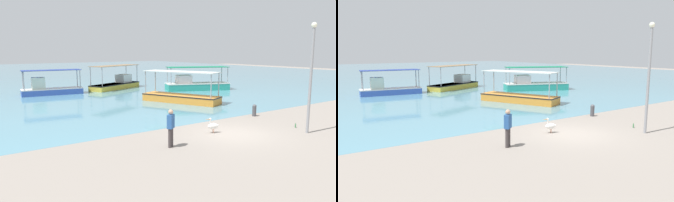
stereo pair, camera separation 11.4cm
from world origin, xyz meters
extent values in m
plane|color=gray|center=(0.00, 0.00, 0.00)|extent=(120.00, 120.00, 0.00)
cube|color=#5B94A8|center=(0.00, 48.00, 0.00)|extent=(110.00, 90.00, 0.00)
cube|color=gold|center=(3.63, 21.18, 0.29)|extent=(6.62, 4.34, 0.58)
cube|color=black|center=(3.63, 21.18, 0.54)|extent=(6.68, 4.40, 0.08)
cylinder|color=#99999E|center=(1.26, 19.22, 1.54)|extent=(0.08, 0.08, 1.92)
cylinder|color=#99999E|center=(0.60, 20.65, 1.54)|extent=(0.08, 0.08, 1.92)
cylinder|color=#99999E|center=(6.67, 21.70, 1.54)|extent=(0.08, 0.08, 1.92)
cylinder|color=#99999E|center=(6.01, 23.13, 1.54)|extent=(0.08, 0.08, 1.92)
cube|color=#876B4C|center=(3.63, 21.18, 2.52)|extent=(6.48, 4.35, 0.05)
cube|color=silver|center=(4.95, 21.78, 1.03)|extent=(1.89, 1.78, 0.90)
cube|color=orange|center=(3.88, 9.65, 0.31)|extent=(4.19, 6.59, 0.62)
cube|color=black|center=(3.88, 9.65, 0.58)|extent=(4.24, 6.65, 0.08)
cylinder|color=#99999E|center=(2.00, 12.07, 1.55)|extent=(0.08, 0.08, 1.85)
cylinder|color=#99999E|center=(3.36, 12.67, 1.55)|extent=(0.08, 0.08, 1.85)
cylinder|color=#99999E|center=(4.40, 6.63, 1.55)|extent=(0.08, 0.08, 1.85)
cylinder|color=#99999E|center=(5.76, 7.23, 1.55)|extent=(0.08, 0.08, 1.85)
cube|color=silver|center=(3.88, 9.65, 2.50)|extent=(4.20, 6.45, 0.05)
cube|color=#3858B7|center=(-3.36, 20.33, 0.30)|extent=(5.66, 2.18, 0.60)
cube|color=silver|center=(-3.36, 20.33, 0.57)|extent=(5.70, 2.23, 0.08)
cylinder|color=#99999E|center=(-0.80, 20.65, 1.46)|extent=(0.08, 0.08, 1.70)
cylinder|color=#99999E|center=(-0.95, 19.39, 1.46)|extent=(0.08, 0.08, 1.70)
cylinder|color=#99999E|center=(-5.77, 21.27, 1.46)|extent=(0.08, 0.08, 1.70)
cylinder|color=#99999E|center=(-5.93, 20.02, 1.46)|extent=(0.08, 0.08, 1.70)
cube|color=navy|center=(-3.36, 20.33, 2.33)|extent=(5.47, 2.26, 0.05)
cube|color=silver|center=(-4.59, 20.49, 1.15)|extent=(1.25, 1.19, 1.08)
cube|color=teal|center=(10.28, 15.20, 0.38)|extent=(6.89, 4.26, 0.75)
cube|color=silver|center=(10.28, 15.20, 0.71)|extent=(6.94, 4.31, 0.08)
cylinder|color=#99999E|center=(13.45, 14.83, 1.58)|extent=(0.08, 0.08, 1.65)
cylinder|color=#99999E|center=(12.82, 13.27, 1.58)|extent=(0.08, 0.08, 1.65)
cylinder|color=#99999E|center=(7.75, 17.12, 1.58)|extent=(0.08, 0.08, 1.65)
cylinder|color=#99999E|center=(7.12, 15.57, 1.58)|extent=(0.08, 0.08, 1.65)
cube|color=#147850|center=(10.28, 15.20, 2.43)|extent=(6.74, 4.28, 0.05)
cube|color=silver|center=(8.90, 15.76, 1.18)|extent=(1.90, 1.81, 0.86)
cylinder|color=#E0997A|center=(-0.74, 0.77, 0.11)|extent=(0.03, 0.03, 0.22)
cylinder|color=#E0997A|center=(-0.71, 0.86, 0.11)|extent=(0.03, 0.03, 0.22)
ellipsoid|color=white|center=(-0.75, 0.82, 0.36)|extent=(0.62, 0.42, 0.32)
ellipsoid|color=white|center=(-0.51, 0.76, 0.38)|extent=(0.19, 0.16, 0.10)
cylinder|color=white|center=(-0.90, 0.87, 0.58)|extent=(0.07, 0.07, 0.26)
sphere|color=white|center=(-0.90, 0.87, 0.74)|extent=(0.11, 0.11, 0.11)
cone|color=#E5933F|center=(-1.06, 0.91, 0.73)|extent=(0.30, 0.14, 0.06)
cylinder|color=gray|center=(3.23, -1.99, 2.67)|extent=(0.14, 0.14, 5.34)
sphere|color=#EAEACC|center=(3.23, -1.99, 5.45)|extent=(0.28, 0.28, 0.28)
cylinder|color=#47474C|center=(4.37, 2.47, 0.30)|extent=(0.25, 0.25, 0.61)
sphere|color=#4C4C51|center=(4.37, 2.47, 0.64)|extent=(0.27, 0.27, 0.27)
cylinder|color=#3F3738|center=(-3.91, 0.10, 0.42)|extent=(0.16, 0.16, 0.85)
cylinder|color=#3F3738|center=(-4.06, 0.00, 0.42)|extent=(0.16, 0.16, 0.85)
cube|color=#285598|center=(-3.98, 0.05, 1.16)|extent=(0.45, 0.40, 0.62)
sphere|color=tan|center=(-3.98, 0.05, 1.58)|extent=(0.22, 0.22, 0.22)
cylinder|color=#3F7F4C|center=(3.75, -0.96, 0.10)|extent=(0.07, 0.07, 0.20)
cylinder|color=#3F7F4C|center=(3.75, -0.96, 0.24)|extent=(0.03, 0.03, 0.07)
camera|label=1|loc=(-12.10, -11.32, 4.27)|focal=35.00mm
camera|label=2|loc=(-12.01, -11.39, 4.27)|focal=35.00mm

